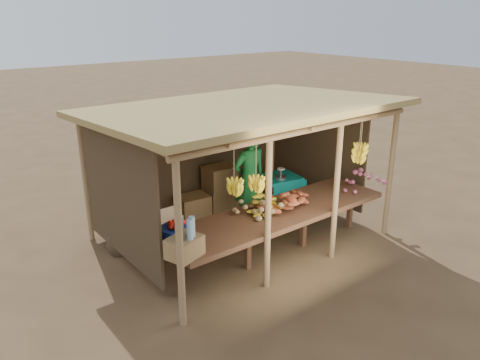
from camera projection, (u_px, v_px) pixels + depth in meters
ground at (240, 236)px, 8.26m from camera, size 60.00×60.00×0.00m
stall_structure at (242, 131)px, 7.57m from camera, size 4.70×3.50×2.43m
counter at (278, 215)px, 7.31m from camera, size 3.90×1.05×0.80m
potato_heap at (263, 202)px, 7.18m from camera, size 0.95×0.63×0.36m
sweet_potato_heap at (288, 197)px, 7.37m from camera, size 1.22×0.98×0.36m
onion_heap at (361, 177)px, 8.26m from camera, size 0.97×0.71×0.36m
banana_pile at (268, 202)px, 7.19m from camera, size 0.58×0.36×0.35m
tomato_basin at (176, 231)px, 6.42m from camera, size 0.45×0.45×0.23m
bottle_box at (184, 242)px, 5.87m from camera, size 0.51×0.45×0.54m
vendor at (250, 179)px, 8.30m from camera, size 0.69×0.47×1.85m
tarp_crate at (279, 192)px, 9.25m from camera, size 0.86×0.78×0.91m
carton_stack at (211, 195)px, 9.04m from camera, size 1.23×0.50×0.91m
burlap_sacks at (130, 237)px, 7.69m from camera, size 0.78×0.41×0.55m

